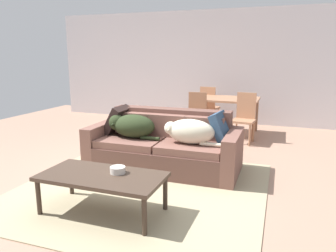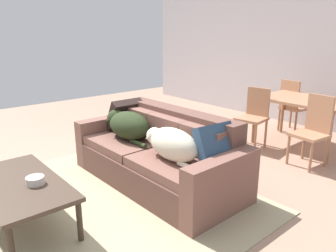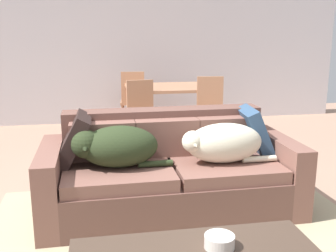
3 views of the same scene
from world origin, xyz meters
The scene contains 12 objects.
ground_plane centered at (0.00, 0.00, 0.00)m, with size 10.00×10.00×0.00m, color tan.
back_partition centered at (0.00, 4.00, 1.35)m, with size 8.00×0.12×2.70m, color silver.
couch centered at (0.29, 0.33, 0.32)m, with size 2.18×0.98×0.84m.
dog_on_left_cushion centered at (-0.18, 0.20, 0.63)m, with size 0.81×0.41×0.34m.
dog_on_right_cushion centered at (0.70, 0.15, 0.63)m, with size 0.81×0.31×0.34m.
throw_pillow_by_left_arm centered at (-0.52, 0.38, 0.66)m, with size 0.12×0.44×0.44m, color black.
throw_pillow_by_right_arm centered at (1.09, 0.40, 0.65)m, with size 0.11×0.43×0.43m, color #2F4968.
bowl_on_coffee_table centered at (0.29, -1.11, 0.46)m, with size 0.16×0.16×0.07m, color silver.
dining_table centered at (0.76, 2.80, 0.69)m, with size 1.29×0.94×0.76m.
dining_chair_near_left centered at (0.26, 2.21, 0.51)m, with size 0.45×0.45×0.91m.
dining_chair_near_right centered at (1.20, 2.21, 0.51)m, with size 0.45×0.45×0.94m.
dining_chair_far_left centered at (0.25, 3.36, 0.51)m, with size 0.44×0.44×0.93m.
Camera 3 is at (-0.31, -2.93, 1.53)m, focal length 42.67 mm.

